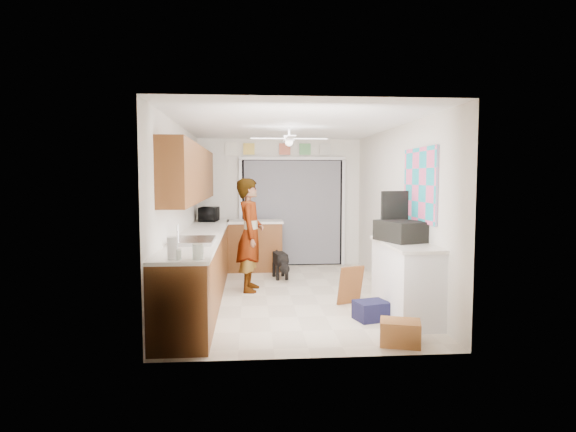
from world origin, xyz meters
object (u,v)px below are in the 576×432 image
object	(u,v)px
microwave	(209,214)
suitcase	(401,231)
paper_towel_roll	(173,248)
man	(250,235)
dog	(280,264)
cardboard_box	(400,333)
navy_crate	(371,311)

from	to	relation	value
microwave	suitcase	bearing A→B (deg)	-132.56
paper_towel_roll	suitcase	size ratio (longest dim) A/B	0.37
man	dog	distance (m)	1.18
man	dog	xyz separation A→B (m)	(0.52, 0.86, -0.62)
man	cardboard_box	bearing A→B (deg)	-143.57
cardboard_box	man	bearing A→B (deg)	121.34
suitcase	navy_crate	bearing A→B (deg)	-171.34
cardboard_box	navy_crate	bearing A→B (deg)	95.18
suitcase	dog	size ratio (longest dim) A/B	0.95
suitcase	dog	xyz separation A→B (m)	(-1.39, 2.31, -0.82)
microwave	dog	world-z (taller)	microwave
dog	navy_crate	bearing A→B (deg)	-77.67
navy_crate	man	xyz separation A→B (m)	(-1.48, 1.67, 0.75)
cardboard_box	dog	world-z (taller)	dog
suitcase	cardboard_box	size ratio (longest dim) A/B	1.47
cardboard_box	navy_crate	size ratio (longest dim) A/B	1.08
cardboard_box	navy_crate	xyz separation A→B (m)	(-0.08, 0.89, -0.01)
suitcase	dog	distance (m)	2.81
man	dog	bearing A→B (deg)	-25.89
navy_crate	man	bearing A→B (deg)	131.47
navy_crate	man	distance (m)	2.35
microwave	navy_crate	size ratio (longest dim) A/B	1.22
paper_towel_roll	man	distance (m)	2.72
navy_crate	suitcase	bearing A→B (deg)	27.79
suitcase	man	bearing A→B (deg)	123.71
paper_towel_roll	cardboard_box	bearing A→B (deg)	1.24
microwave	man	bearing A→B (deg)	-148.29
suitcase	paper_towel_roll	bearing A→B (deg)	-175.58
paper_towel_roll	dog	world-z (taller)	paper_towel_roll
suitcase	cardboard_box	xyz separation A→B (m)	(-0.35, -1.11, -0.94)
suitcase	navy_crate	world-z (taller)	suitcase
paper_towel_roll	suitcase	distance (m)	2.91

